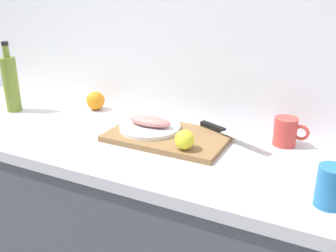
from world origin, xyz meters
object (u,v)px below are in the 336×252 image
(orange_0, at_px, (96,101))
(olive_oil_bottle, at_px, (11,83))
(white_plate, at_px, (150,127))
(lemon_0, at_px, (185,140))
(coffee_mug_0, at_px, (332,187))
(chef_knife, at_px, (224,131))
(fish_fillet, at_px, (150,121))
(coffee_mug_2, at_px, (286,132))
(cutting_board, at_px, (168,136))

(orange_0, bearing_deg, olive_oil_bottle, -151.35)
(orange_0, bearing_deg, white_plate, -22.46)
(lemon_0, height_order, coffee_mug_0, coffee_mug_0)
(chef_knife, bearing_deg, fish_fillet, -138.56)
(orange_0, bearing_deg, coffee_mug_2, -1.37)
(fish_fillet, distance_m, orange_0, 0.38)
(olive_oil_bottle, relative_size, coffee_mug_0, 2.64)
(orange_0, bearing_deg, lemon_0, -24.62)
(orange_0, bearing_deg, chef_knife, -5.80)
(chef_knife, bearing_deg, lemon_0, -87.85)
(coffee_mug_2, bearing_deg, white_plate, -164.83)
(olive_oil_bottle, distance_m, orange_0, 0.36)
(fish_fillet, distance_m, lemon_0, 0.21)
(chef_knife, relative_size, coffee_mug_2, 2.32)
(chef_knife, xyz_separation_m, coffee_mug_0, (0.38, -0.29, 0.03))
(fish_fillet, xyz_separation_m, coffee_mug_0, (0.64, -0.21, 0.00))
(white_plate, relative_size, coffee_mug_0, 1.99)
(coffee_mug_0, bearing_deg, cutting_board, 160.09)
(white_plate, bearing_deg, coffee_mug_0, -18.34)
(fish_fillet, xyz_separation_m, orange_0, (-0.35, 0.14, -0.01))
(fish_fillet, relative_size, olive_oil_bottle, 0.56)
(olive_oil_bottle, bearing_deg, chef_knife, 6.69)
(lemon_0, xyz_separation_m, orange_0, (-0.53, 0.24, -0.01))
(orange_0, bearing_deg, cutting_board, -19.73)
(white_plate, distance_m, olive_oil_bottle, 0.67)
(chef_knife, xyz_separation_m, olive_oil_bottle, (-0.91, -0.11, 0.09))
(chef_knife, relative_size, orange_0, 3.46)
(cutting_board, relative_size, fish_fillet, 2.52)
(fish_fillet, relative_size, orange_0, 2.09)
(chef_knife, height_order, orange_0, orange_0)
(fish_fillet, distance_m, coffee_mug_2, 0.48)
(fish_fillet, xyz_separation_m, coffee_mug_2, (0.46, 0.13, -0.00))
(white_plate, xyz_separation_m, fish_fillet, (0.00, -0.00, 0.03))
(cutting_board, distance_m, orange_0, 0.46)
(cutting_board, relative_size, orange_0, 5.27)
(fish_fillet, height_order, orange_0, orange_0)
(chef_knife, bearing_deg, coffee_mug_0, -14.35)
(cutting_board, xyz_separation_m, coffee_mug_2, (0.38, 0.13, 0.04))
(cutting_board, bearing_deg, white_plate, 173.45)
(cutting_board, xyz_separation_m, lemon_0, (0.11, -0.09, 0.04))
(olive_oil_bottle, height_order, coffee_mug_0, olive_oil_bottle)
(chef_knife, xyz_separation_m, coffee_mug_2, (0.21, 0.04, 0.02))
(lemon_0, bearing_deg, coffee_mug_2, 38.93)
(white_plate, bearing_deg, chef_knife, 18.13)
(cutting_board, height_order, chef_knife, chef_knife)
(white_plate, bearing_deg, cutting_board, -6.55)
(cutting_board, height_order, coffee_mug_2, coffee_mug_2)
(fish_fillet, height_order, chef_knife, fish_fillet)
(olive_oil_bottle, distance_m, coffee_mug_2, 1.13)
(lemon_0, height_order, olive_oil_bottle, olive_oil_bottle)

